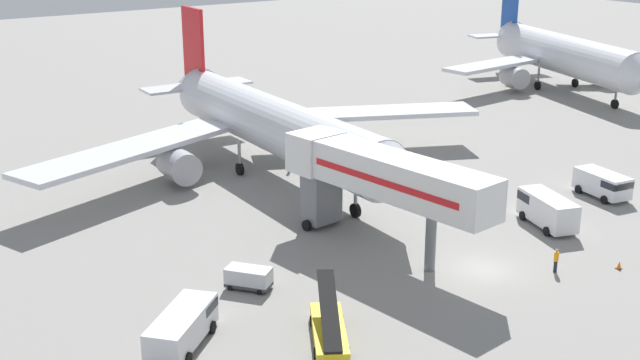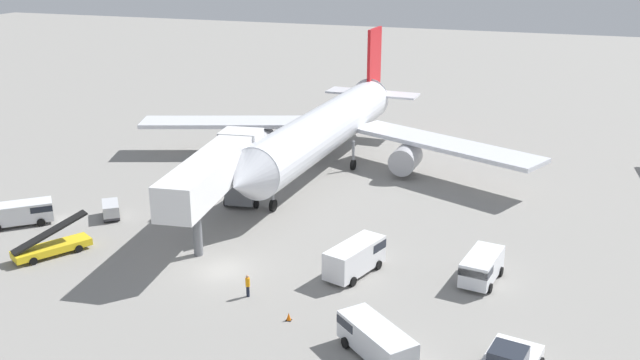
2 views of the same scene
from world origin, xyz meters
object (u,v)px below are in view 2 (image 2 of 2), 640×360
(baggage_cart_outer_right, at_px, (111,209))
(jet_bridge, at_px, (218,171))
(safety_cone_alpha, at_px, (289,316))
(ground_crew_worker_foreground, at_px, (248,285))
(belt_loader_truck, at_px, (52,246))
(service_van_mid_right, at_px, (20,212))
(airplane_at_gate, at_px, (328,128))
(service_van_far_center, at_px, (375,338))
(service_van_outer_left, at_px, (481,267))
(service_van_mid_left, at_px, (356,256))

(baggage_cart_outer_right, bearing_deg, jet_bridge, 3.71)
(safety_cone_alpha, bearing_deg, ground_crew_worker_foreground, 151.38)
(belt_loader_truck, distance_m, service_van_mid_right, 7.78)
(airplane_at_gate, height_order, baggage_cart_outer_right, airplane_at_gate)
(airplane_at_gate, height_order, service_van_far_center, airplane_at_gate)
(service_van_outer_left, height_order, baggage_cart_outer_right, service_van_outer_left)
(service_van_mid_left, bearing_deg, service_van_mid_right, -179.16)
(jet_bridge, xyz_separation_m, service_van_outer_left, (21.68, -2.57, -4.03))
(service_van_mid_left, distance_m, service_van_mid_right, 29.51)
(airplane_at_gate, height_order, service_van_outer_left, airplane_at_gate)
(service_van_far_center, relative_size, service_van_mid_right, 1.00)
(ground_crew_worker_foreground, distance_m, safety_cone_alpha, 4.35)
(service_van_mid_left, distance_m, service_van_outer_left, 8.90)
(jet_bridge, height_order, service_van_mid_right, jet_bridge)
(belt_loader_truck, bearing_deg, jet_bridge, 40.99)
(ground_crew_worker_foreground, bearing_deg, service_van_outer_left, 26.55)
(service_van_far_center, height_order, baggage_cart_outer_right, service_van_far_center)
(jet_bridge, xyz_separation_m, ground_crew_worker_foreground, (6.98, -9.92, -4.34))
(airplane_at_gate, distance_m, service_van_mid_right, 30.74)
(service_van_outer_left, distance_m, baggage_cart_outer_right, 32.05)
(service_van_far_center, bearing_deg, ground_crew_worker_foreground, 157.32)
(airplane_at_gate, distance_m, service_van_mid_left, 25.03)
(service_van_mid_left, xyz_separation_m, service_van_mid_right, (-29.51, -0.43, -0.21))
(service_van_mid_right, bearing_deg, service_van_outer_left, 2.93)
(airplane_at_gate, height_order, safety_cone_alpha, airplane_at_gate)
(jet_bridge, bearing_deg, service_van_far_center, -39.74)
(safety_cone_alpha, bearing_deg, airplane_at_gate, 103.81)
(belt_loader_truck, relative_size, service_van_far_center, 1.06)
(service_van_mid_right, bearing_deg, baggage_cart_outer_right, 31.61)
(airplane_at_gate, height_order, jet_bridge, airplane_at_gate)
(service_van_mid_right, bearing_deg, service_van_mid_left, 0.84)
(belt_loader_truck, height_order, safety_cone_alpha, belt_loader_truck)
(service_van_mid_left, relative_size, baggage_cart_outer_right, 1.90)
(service_van_mid_right, height_order, baggage_cart_outer_right, service_van_mid_right)
(service_van_far_center, distance_m, safety_cone_alpha, 6.60)
(service_van_outer_left, bearing_deg, ground_crew_worker_foreground, -153.45)
(service_van_far_center, bearing_deg, airplane_at_gate, 112.72)
(service_van_mid_left, height_order, safety_cone_alpha, service_van_mid_left)
(airplane_at_gate, bearing_deg, belt_loader_truck, -115.72)
(baggage_cart_outer_right, bearing_deg, airplane_at_gate, 55.20)
(safety_cone_alpha, bearing_deg, service_van_mid_left, 74.65)
(airplane_at_gate, xyz_separation_m, baggage_cart_outer_right, (-13.50, -19.43, -3.65))
(belt_loader_truck, distance_m, service_van_far_center, 27.53)
(belt_loader_truck, height_order, service_van_far_center, belt_loader_truck)
(belt_loader_truck, bearing_deg, airplane_at_gate, 64.28)
(service_van_mid_right, bearing_deg, jet_bridge, 15.29)
(belt_loader_truck, xyz_separation_m, service_van_outer_left, (31.73, 6.15, 0.42))
(ground_crew_worker_foreground, bearing_deg, safety_cone_alpha, -28.62)
(jet_bridge, bearing_deg, belt_loader_truck, -139.01)
(airplane_at_gate, height_order, belt_loader_truck, airplane_at_gate)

